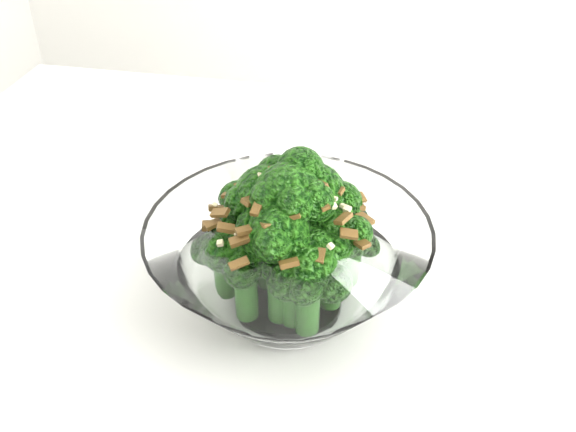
# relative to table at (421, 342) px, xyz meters

# --- Properties ---
(table) EXTENTS (1.25, 0.88, 0.75)m
(table) POSITION_rel_table_xyz_m (0.00, 0.00, 0.00)
(table) COLOR white
(table) RESTS_ON ground
(broccoli_dish) EXTENTS (0.23, 0.23, 0.14)m
(broccoli_dish) POSITION_rel_table_xyz_m (-0.12, -0.05, 0.12)
(broccoli_dish) COLOR white
(broccoli_dish) RESTS_ON table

